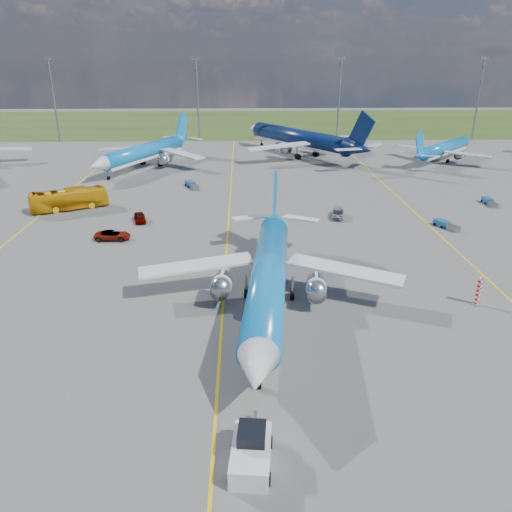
{
  "coord_description": "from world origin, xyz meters",
  "views": [
    {
      "loc": [
        2.02,
        -36.83,
        24.04
      ],
      "look_at": [
        3.49,
        11.96,
        4.0
      ],
      "focal_mm": 35.0,
      "sensor_mm": 36.0,
      "label": 1
    }
  ],
  "objects_px": {
    "baggage_tug_w": "(446,225)",
    "bg_jet_n": "(299,156)",
    "warning_post": "(478,291)",
    "main_airliner": "(268,309)",
    "bg_jet_ne": "(443,160)",
    "apron_bus": "(69,199)",
    "service_car_c": "(338,214)",
    "baggage_tug_c": "(192,185)",
    "baggage_tug_e": "(489,202)",
    "service_car_a": "(140,217)",
    "pushback_tug": "(251,451)",
    "bg_jet_nnw": "(146,168)",
    "service_car_b": "(113,235)"
  },
  "relations": [
    {
      "from": "baggage_tug_w",
      "to": "bg_jet_n",
      "type": "bearing_deg",
      "value": 80.85
    },
    {
      "from": "warning_post",
      "to": "main_airliner",
      "type": "height_order",
      "value": "main_airliner"
    },
    {
      "from": "bg_jet_ne",
      "to": "apron_bus",
      "type": "relative_size",
      "value": 2.62
    },
    {
      "from": "warning_post",
      "to": "service_car_c",
      "type": "distance_m",
      "value": 30.44
    },
    {
      "from": "baggage_tug_c",
      "to": "bg_jet_n",
      "type": "bearing_deg",
      "value": 28.25
    },
    {
      "from": "apron_bus",
      "to": "baggage_tug_e",
      "type": "height_order",
      "value": "apron_bus"
    },
    {
      "from": "bg_jet_n",
      "to": "service_car_c",
      "type": "height_order",
      "value": "bg_jet_n"
    },
    {
      "from": "apron_bus",
      "to": "service_car_a",
      "type": "distance_m",
      "value": 14.46
    },
    {
      "from": "apron_bus",
      "to": "baggage_tug_e",
      "type": "distance_m",
      "value": 70.24
    },
    {
      "from": "main_airliner",
      "to": "baggage_tug_e",
      "type": "height_order",
      "value": "main_airliner"
    },
    {
      "from": "pushback_tug",
      "to": "baggage_tug_c",
      "type": "xyz_separation_m",
      "value": [
        -9.88,
        69.08,
        -0.4
      ]
    },
    {
      "from": "service_car_a",
      "to": "baggage_tug_e",
      "type": "height_order",
      "value": "service_car_a"
    },
    {
      "from": "bg_jet_n",
      "to": "baggage_tug_e",
      "type": "xyz_separation_m",
      "value": [
        27.65,
        -43.74,
        0.44
      ]
    },
    {
      "from": "bg_jet_ne",
      "to": "pushback_tug",
      "type": "distance_m",
      "value": 104.64
    },
    {
      "from": "service_car_a",
      "to": "baggage_tug_c",
      "type": "xyz_separation_m",
      "value": [
        6.06,
        20.41,
        -0.2
      ]
    },
    {
      "from": "main_airliner",
      "to": "apron_bus",
      "type": "xyz_separation_m",
      "value": [
        -30.76,
        35.27,
        1.71
      ]
    },
    {
      "from": "bg_jet_nnw",
      "to": "main_airliner",
      "type": "bearing_deg",
      "value": -45.44
    },
    {
      "from": "bg_jet_n",
      "to": "service_car_a",
      "type": "distance_m",
      "value": 59.36
    },
    {
      "from": "pushback_tug",
      "to": "service_car_c",
      "type": "distance_m",
      "value": 51.79
    },
    {
      "from": "warning_post",
      "to": "bg_jet_nnw",
      "type": "height_order",
      "value": "bg_jet_nnw"
    },
    {
      "from": "bg_jet_ne",
      "to": "bg_jet_nnw",
      "type": "bearing_deg",
      "value": 48.7
    },
    {
      "from": "apron_bus",
      "to": "baggage_tug_e",
      "type": "relative_size",
      "value": 2.94
    },
    {
      "from": "warning_post",
      "to": "bg_jet_ne",
      "type": "bearing_deg",
      "value": 71.51
    },
    {
      "from": "baggage_tug_w",
      "to": "bg_jet_ne",
      "type": "bearing_deg",
      "value": 44.64
    },
    {
      "from": "pushback_tug",
      "to": "bg_jet_n",
      "type": "bearing_deg",
      "value": 87.55
    },
    {
      "from": "main_airliner",
      "to": "service_car_b",
      "type": "distance_m",
      "value": 28.96
    },
    {
      "from": "baggage_tug_w",
      "to": "service_car_b",
      "type": "bearing_deg",
      "value": 159.42
    },
    {
      "from": "bg_jet_nnw",
      "to": "service_car_a",
      "type": "height_order",
      "value": "bg_jet_nnw"
    },
    {
      "from": "bg_jet_ne",
      "to": "service_car_a",
      "type": "xyz_separation_m",
      "value": [
        -63.72,
        -44.42,
        0.68
      ]
    },
    {
      "from": "baggage_tug_w",
      "to": "baggage_tug_c",
      "type": "xyz_separation_m",
      "value": [
        -39.41,
        24.7,
        0.04
      ]
    },
    {
      "from": "bg_jet_n",
      "to": "service_car_b",
      "type": "bearing_deg",
      "value": 27.55
    },
    {
      "from": "baggage_tug_e",
      "to": "main_airliner",
      "type": "bearing_deg",
      "value": -136.3
    },
    {
      "from": "bg_jet_ne",
      "to": "service_car_b",
      "type": "relative_size",
      "value": 6.71
    },
    {
      "from": "service_car_a",
      "to": "baggage_tug_w",
      "type": "distance_m",
      "value": 45.67
    },
    {
      "from": "bg_jet_ne",
      "to": "baggage_tug_w",
      "type": "bearing_deg",
      "value": 113.37
    },
    {
      "from": "service_car_b",
      "to": "baggage_tug_w",
      "type": "distance_m",
      "value": 47.88
    },
    {
      "from": "bg_jet_ne",
      "to": "service_car_a",
      "type": "distance_m",
      "value": 77.67
    },
    {
      "from": "bg_jet_nnw",
      "to": "pushback_tug",
      "type": "xyz_separation_m",
      "value": [
        21.84,
        -87.26,
        0.89
      ]
    },
    {
      "from": "warning_post",
      "to": "pushback_tug",
      "type": "bearing_deg",
      "value": -138.8
    },
    {
      "from": "service_car_c",
      "to": "bg_jet_n",
      "type": "bearing_deg",
      "value": 102.59
    },
    {
      "from": "pushback_tug",
      "to": "service_car_c",
      "type": "xyz_separation_m",
      "value": [
        14.57,
        49.69,
        -0.24
      ]
    },
    {
      "from": "main_airliner",
      "to": "service_car_a",
      "type": "distance_m",
      "value": 33.69
    },
    {
      "from": "bg_jet_nnw",
      "to": "baggage_tug_w",
      "type": "bearing_deg",
      "value": -14.96
    },
    {
      "from": "bg_jet_ne",
      "to": "baggage_tug_e",
      "type": "bearing_deg",
      "value": 124.39
    },
    {
      "from": "baggage_tug_e",
      "to": "service_car_a",
      "type": "bearing_deg",
      "value": -171.18
    },
    {
      "from": "bg_jet_nnw",
      "to": "main_airliner",
      "type": "distance_m",
      "value": 71.18
    },
    {
      "from": "main_airliner",
      "to": "apron_bus",
      "type": "height_order",
      "value": "main_airliner"
    },
    {
      "from": "service_car_c",
      "to": "baggage_tug_w",
      "type": "height_order",
      "value": "service_car_c"
    },
    {
      "from": "service_car_b",
      "to": "baggage_tug_c",
      "type": "xyz_separation_m",
      "value": [
        8.33,
        28.24,
        -0.18
      ]
    },
    {
      "from": "bg_jet_n",
      "to": "pushback_tug",
      "type": "bearing_deg",
      "value": 48.16
    }
  ]
}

